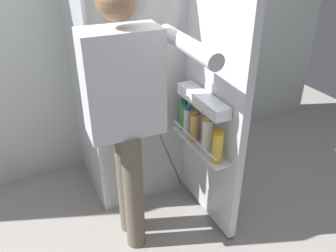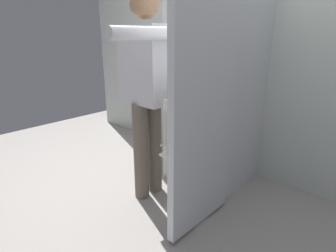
{
  "view_description": "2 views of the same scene",
  "coord_description": "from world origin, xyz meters",
  "views": [
    {
      "loc": [
        -0.74,
        -1.67,
        1.8
      ],
      "look_at": [
        0.02,
        -0.09,
        0.81
      ],
      "focal_mm": 37.14,
      "sensor_mm": 36.0,
      "label": 1
    },
    {
      "loc": [
        1.34,
        -1.46,
        1.32
      ],
      "look_at": [
        0.07,
        -0.1,
        0.7
      ],
      "focal_mm": 29.26,
      "sensor_mm": 36.0,
      "label": 2
    }
  ],
  "objects": [
    {
      "name": "person",
      "position": [
        -0.21,
        -0.04,
        0.97
      ],
      "size": [
        0.53,
        0.74,
        1.63
      ],
      "color": "#665B4C",
      "rests_on": "ground_plane"
    },
    {
      "name": "ground_plane",
      "position": [
        0.0,
        0.0,
        0.0
      ],
      "size": [
        5.56,
        5.56,
        0.0
      ],
      "primitive_type": "plane",
      "color": "gray"
    },
    {
      "name": "kitchen_wall",
      "position": [
        0.0,
        0.96,
        1.23
      ],
      "size": [
        4.4,
        0.1,
        2.45
      ],
      "primitive_type": "cube",
      "color": "beige",
      "rests_on": "ground_plane"
    },
    {
      "name": "refrigerator",
      "position": [
        0.03,
        0.53,
        0.87
      ],
      "size": [
        0.7,
        1.29,
        1.74
      ],
      "color": "silver",
      "rests_on": "ground_plane"
    }
  ]
}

